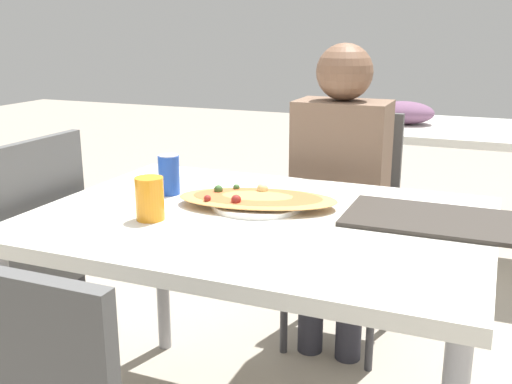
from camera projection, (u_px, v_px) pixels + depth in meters
name	position (u px, v px, depth m)	size (l,w,h in m)	color
dining_table	(259.00, 239.00, 1.69)	(1.25, 0.90, 0.74)	silver
chair_far_seated	(345.00, 217.00, 2.41)	(0.40, 0.40, 0.92)	#4C4C4C
chair_side_left	(21.00, 260.00, 1.96)	(0.40, 0.40, 0.92)	#4C4C4C
person_seated	(340.00, 178.00, 2.25)	(0.34, 0.24, 1.20)	#2D2D38
pizza_main	(257.00, 200.00, 1.75)	(0.51, 0.33, 0.06)	white
soda_can	(169.00, 175.00, 1.87)	(0.07, 0.07, 0.12)	#1E47B2
drink_glass	(150.00, 199.00, 1.62)	(0.08, 0.08, 0.12)	orange
serving_tray	(434.00, 219.00, 1.62)	(0.47, 0.28, 0.01)	#332D28
background_table	(437.00, 136.00, 3.20)	(1.10, 0.80, 0.86)	silver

